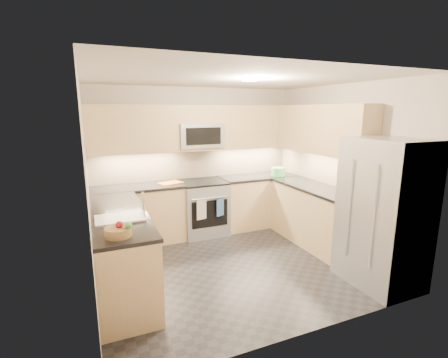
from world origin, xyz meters
TOP-DOWN VIEW (x-y plane):
  - floor at (0.00, 0.00)m, footprint 3.60×3.20m
  - ceiling at (0.00, 0.00)m, footprint 3.60×3.20m
  - wall_back at (0.00, 1.60)m, footprint 3.60×0.02m
  - wall_front at (0.00, -1.60)m, footprint 3.60×0.02m
  - wall_left at (-1.80, 0.00)m, footprint 0.02×3.20m
  - wall_right at (1.80, 0.00)m, footprint 0.02×3.20m
  - base_cab_back_left at (-1.09, 1.30)m, footprint 1.42×0.60m
  - base_cab_back_right at (1.09, 1.30)m, footprint 1.42×0.60m
  - base_cab_right at (1.50, 0.15)m, footprint 0.60×1.70m
  - base_cab_peninsula at (-1.50, 0.00)m, footprint 0.60×2.00m
  - countertop_back_left at (-1.09, 1.30)m, footprint 1.42×0.63m
  - countertop_back_right at (1.09, 1.30)m, footprint 1.42×0.63m
  - countertop_right at (1.50, 0.15)m, footprint 0.63×1.70m
  - countertop_peninsula at (-1.50, 0.00)m, footprint 0.63×2.00m
  - upper_cab_back at (0.00, 1.43)m, footprint 3.60×0.35m
  - upper_cab_right at (1.62, 0.28)m, footprint 0.35×1.95m
  - backsplash_back at (0.00, 1.60)m, footprint 3.60×0.01m
  - backsplash_right at (1.80, 0.45)m, footprint 0.01×2.30m
  - gas_range at (0.00, 1.28)m, footprint 0.76×0.65m
  - range_cooktop at (0.00, 1.28)m, footprint 0.76×0.65m
  - oven_door_glass at (0.00, 0.95)m, footprint 0.62×0.02m
  - oven_handle at (0.00, 0.93)m, footprint 0.60×0.02m
  - microwave at (0.00, 1.40)m, footprint 0.76×0.40m
  - microwave_door at (0.00, 1.20)m, footprint 0.60×0.01m
  - refrigerator at (1.45, -1.15)m, footprint 0.70×0.90m
  - fridge_handle_left at (1.08, -1.33)m, footprint 0.02×0.02m
  - fridge_handle_right at (1.08, -0.97)m, footprint 0.02×0.02m
  - sink_basin at (-1.50, -0.25)m, footprint 0.52×0.38m
  - faucet at (-1.24, -0.25)m, footprint 0.03×0.03m
  - utensil_bowl at (1.43, 1.17)m, footprint 0.27×0.27m
  - cutting_board at (-0.55, 1.30)m, footprint 0.42×0.35m
  - fruit_basket at (-1.57, -0.77)m, footprint 0.33×0.33m
  - fruit_apple at (-1.55, -0.77)m, footprint 0.07×0.07m
  - fruit_pear at (-1.47, -0.83)m, footprint 0.07×0.07m
  - dish_towel_check at (-0.16, 0.91)m, footprint 0.17×0.05m
  - dish_towel_blue at (0.17, 0.91)m, footprint 0.15×0.07m

SIDE VIEW (x-z plane):
  - floor at x=0.00m, z-range 0.00..0.00m
  - base_cab_back_left at x=-1.09m, z-range 0.00..0.90m
  - base_cab_back_right at x=1.09m, z-range 0.00..0.90m
  - base_cab_right at x=1.50m, z-range 0.00..0.90m
  - base_cab_peninsula at x=-1.50m, z-range 0.00..0.90m
  - oven_door_glass at x=0.00m, z-range 0.22..0.68m
  - gas_range at x=0.00m, z-range 0.00..0.91m
  - dish_towel_check at x=-0.16m, z-range 0.39..0.71m
  - dish_towel_blue at x=0.17m, z-range 0.40..0.70m
  - oven_handle at x=0.00m, z-range 0.71..0.73m
  - sink_basin at x=-1.50m, z-range 0.80..0.96m
  - refrigerator at x=1.45m, z-range 0.00..1.80m
  - range_cooktop at x=0.00m, z-range 0.90..0.93m
  - countertop_back_left at x=-1.09m, z-range 0.90..0.94m
  - countertop_back_right at x=1.09m, z-range 0.90..0.94m
  - countertop_right at x=1.50m, z-range 0.90..0.94m
  - countertop_peninsula at x=-1.50m, z-range 0.90..0.94m
  - cutting_board at x=-0.55m, z-range 0.94..0.95m
  - fridge_handle_left at x=1.08m, z-range 0.35..1.55m
  - fridge_handle_right at x=1.08m, z-range 0.35..1.55m
  - fruit_basket at x=-1.57m, z-range 0.94..1.03m
  - utensil_bowl at x=1.43m, z-range 0.94..1.09m
  - fruit_apple at x=-1.55m, z-range 1.02..1.09m
  - fruit_pear at x=-1.47m, z-range 1.02..1.09m
  - faucet at x=-1.24m, z-range 0.94..1.22m
  - backsplash_back at x=0.00m, z-range 0.94..1.45m
  - backsplash_right at x=1.80m, z-range 0.94..1.45m
  - wall_back at x=0.00m, z-range 0.00..2.50m
  - wall_front at x=0.00m, z-range 0.00..2.50m
  - wall_left at x=-1.80m, z-range 0.00..2.50m
  - wall_right at x=1.80m, z-range 0.00..2.50m
  - microwave at x=0.00m, z-range 1.50..1.90m
  - microwave_door at x=0.00m, z-range 1.56..1.84m
  - upper_cab_back at x=0.00m, z-range 1.45..2.20m
  - upper_cab_right at x=1.62m, z-range 1.45..2.20m
  - ceiling at x=0.00m, z-range 2.49..2.51m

